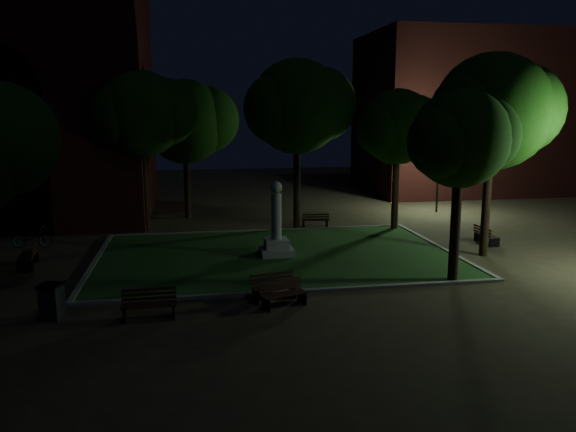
# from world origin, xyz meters

# --- Properties ---
(ground) EXTENTS (80.00, 80.00, 0.00)m
(ground) POSITION_xyz_m (0.00, 0.00, 0.00)
(ground) COLOR #3F3523
(lawn) EXTENTS (15.00, 10.00, 0.08)m
(lawn) POSITION_xyz_m (0.00, 2.00, 0.04)
(lawn) COLOR #244E1B
(lawn) RESTS_ON ground
(lawn_kerb) EXTENTS (15.40, 10.40, 0.12)m
(lawn_kerb) POSITION_xyz_m (0.00, 2.00, 0.06)
(lawn_kerb) COLOR slate
(lawn_kerb) RESTS_ON ground
(monument) EXTENTS (1.40, 1.40, 3.20)m
(monument) POSITION_xyz_m (0.00, 2.00, 0.96)
(monument) COLOR gray
(monument) RESTS_ON lawn
(building_far) EXTENTS (16.00, 10.00, 12.00)m
(building_far) POSITION_xyz_m (18.00, 20.00, 6.00)
(building_far) COLOR #441411
(building_far) RESTS_ON ground
(tree_north_wl) EXTENTS (5.40, 4.41, 8.28)m
(tree_north_wl) POSITION_xyz_m (-5.86, 8.56, 6.07)
(tree_north_wl) COLOR black
(tree_north_wl) RESTS_ON ground
(tree_north_er) EXTENTS (5.99, 4.89, 8.89)m
(tree_north_er) POSITION_xyz_m (2.07, 7.54, 6.44)
(tree_north_er) COLOR black
(tree_north_er) RESTS_ON ground
(tree_ne) EXTENTS (4.78, 3.90, 7.37)m
(tree_ne) POSITION_xyz_m (7.13, 6.47, 5.41)
(tree_ne) COLOR black
(tree_ne) RESTS_ON ground
(tree_east) EXTENTS (6.01, 4.90, 8.64)m
(tree_east) POSITION_xyz_m (9.04, 0.56, 6.18)
(tree_east) COLOR black
(tree_east) RESTS_ON ground
(tree_se) EXTENTS (4.31, 3.52, 7.02)m
(tree_se) POSITION_xyz_m (5.93, -2.79, 5.24)
(tree_se) COLOR black
(tree_se) RESTS_ON ground
(tree_nw) EXTENTS (6.17, 5.04, 8.34)m
(tree_nw) POSITION_xyz_m (-11.30, 10.47, 5.82)
(tree_nw) COLOR black
(tree_nw) RESTS_ON ground
(tree_far_north) EXTENTS (5.91, 4.83, 8.03)m
(tree_far_north) POSITION_xyz_m (-3.68, 11.78, 5.61)
(tree_far_north) COLOR black
(tree_far_north) RESTS_ON ground
(lamppost_nw) EXTENTS (1.18, 0.28, 4.00)m
(lamppost_nw) POSITION_xyz_m (-10.91, 9.12, 2.84)
(lamppost_nw) COLOR black
(lamppost_nw) RESTS_ON ground
(lamppost_ne) EXTENTS (1.18, 0.28, 4.08)m
(lamppost_ne) POSITION_xyz_m (11.53, 11.04, 2.89)
(lamppost_ne) COLOR black
(lamppost_ne) RESTS_ON ground
(bench_near_left) EXTENTS (1.60, 0.81, 0.84)m
(bench_near_left) POSITION_xyz_m (-0.95, -3.50, 0.39)
(bench_near_left) COLOR black
(bench_near_left) RESTS_ON ground
(bench_near_right) EXTENTS (1.60, 0.99, 0.83)m
(bench_near_right) POSITION_xyz_m (-0.76, -4.31, 0.39)
(bench_near_right) COLOR black
(bench_near_right) RESTS_ON ground
(bench_west_near) EXTENTS (1.65, 0.62, 0.90)m
(bench_west_near) POSITION_xyz_m (-4.95, -4.68, 0.42)
(bench_west_near) COLOR black
(bench_west_near) RESTS_ON ground
(bench_left_side) EXTENTS (0.80, 1.81, 0.96)m
(bench_left_side) POSITION_xyz_m (-10.10, 2.02, 0.45)
(bench_left_side) COLOR black
(bench_left_side) RESTS_ON ground
(bench_right_side) EXTENTS (0.59, 1.54, 0.83)m
(bench_right_side) POSITION_xyz_m (10.15, 2.59, 0.39)
(bench_right_side) COLOR black
(bench_right_side) RESTS_ON ground
(bench_far_side) EXTENTS (1.49, 0.62, 0.80)m
(bench_far_side) POSITION_xyz_m (3.00, 7.66, 0.38)
(bench_far_side) COLOR black
(bench_far_side) RESTS_ON ground
(trash_bin) EXTENTS (0.80, 0.80, 1.10)m
(trash_bin) POSITION_xyz_m (-7.84, -4.21, 0.56)
(trash_bin) COLOR black
(trash_bin) RESTS_ON ground
(bicycle) EXTENTS (1.76, 0.66, 0.92)m
(bicycle) POSITION_xyz_m (-10.90, 5.58, 0.46)
(bicycle) COLOR black
(bicycle) RESTS_ON ground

